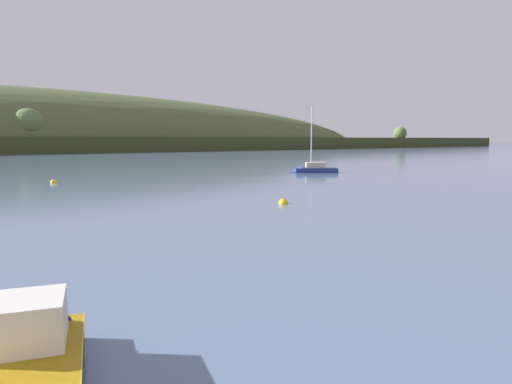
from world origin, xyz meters
name	(u,v)px	position (x,y,z in m)	size (l,w,h in m)	color
sailboat_midwater_white	(311,171)	(27.58, 63.33, 0.28)	(6.95, 5.60, 10.46)	navy
fishing_boat_moored	(22,369)	(-14.97, 22.01, 0.33)	(3.41, 5.78, 3.43)	navy
mooring_buoy_midchannel	(54,183)	(-6.64, 67.00, 0.00)	(0.77, 0.77, 0.85)	yellow
mooring_buoy_off_fishing_boat	(283,203)	(4.83, 39.75, 0.00)	(0.74, 0.74, 0.82)	yellow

